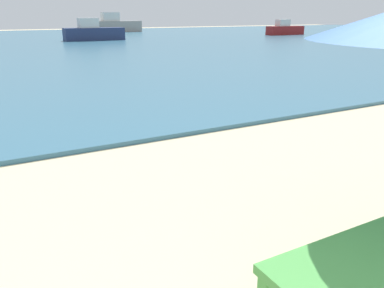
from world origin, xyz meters
The scene contains 4 objects.
sea_water centered at (0.00, 30.00, 0.04)m, with size 120.00×50.00×0.08m, color #386B84.
boat_barge centered at (25.41, 30.32, 0.62)m, with size 4.09×1.12×1.49m.
boat_tanker centered at (6.17, 31.05, 0.70)m, with size 4.70×1.28×1.71m.
boat_sailboat centered at (12.34, 44.59, 0.86)m, with size 5.97×1.63×2.17m.
Camera 1 is at (-2.41, -0.94, 2.11)m, focal length 36.38 mm.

